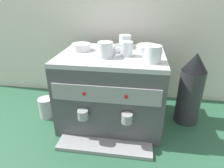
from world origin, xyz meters
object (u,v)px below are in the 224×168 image
Objects in this scene: ceramic_cup_2 at (105,49)px; ceramic_bowl_0 at (81,47)px; ceramic_cup_3 at (125,41)px; ceramic_bowl_2 at (111,49)px; ceramic_cup_0 at (126,49)px; coffee_grinder at (191,89)px; ceramic_bowl_1 at (147,48)px; milk_pitcher at (47,107)px; ceramic_cup_1 at (152,54)px; espresso_machine at (112,89)px.

ceramic_cup_2 reaches higher than ceramic_bowl_0.
ceramic_cup_3 is 1.08× the size of ceramic_bowl_2.
ceramic_cup_0 reaches higher than ceramic_bowl_2.
ceramic_cup_0 is at bearing -168.60° from coffee_grinder.
ceramic_bowl_1 is 0.21m from ceramic_bowl_2.
coffee_grinder is 0.93m from milk_pitcher.
ceramic_cup_1 is at bearing -31.91° from ceramic_cup_0.
espresso_machine is 5.53× the size of ceramic_cup_1.
espresso_machine is 0.28m from ceramic_cup_2.
ceramic_bowl_1 is at bearing 95.83° from ceramic_cup_1.
ceramic_bowl_0 is (-0.27, 0.07, -0.02)m from ceramic_cup_0.
ceramic_bowl_0 is at bearing 146.27° from ceramic_cup_2.
ceramic_cup_2 reaches higher than ceramic_bowl_1.
ceramic_bowl_2 is at bearing -0.71° from ceramic_bowl_0.
ceramic_cup_2 is at bearing 169.18° from ceramic_cup_1.
ceramic_cup_1 is at bearing -59.25° from ceramic_cup_3.
ceramic_bowl_1 is (0.20, 0.08, 0.24)m from espresso_machine.
espresso_machine is 5.54× the size of ceramic_cup_0.
ceramic_cup_3 is (0.06, 0.15, 0.26)m from espresso_machine.
ceramic_cup_0 is at bearing -19.00° from espresso_machine.
ceramic_cup_1 is at bearing -6.81° from milk_pitcher.
ceramic_bowl_0 is 0.47m from milk_pitcher.
ceramic_cup_1 is at bearing -10.82° from ceramic_cup_2.
coffee_grinder is at bearing 13.38° from ceramic_cup_2.
ceramic_cup_1 is 0.24× the size of coffee_grinder.
ceramic_bowl_0 is 0.25× the size of coffee_grinder.
ceramic_cup_0 is 0.11m from ceramic_cup_2.
ceramic_bowl_0 is at bearing 166.96° from espresso_machine.
espresso_machine is 0.32m from ceramic_bowl_1.
ceramic_bowl_1 is (-0.02, 0.19, -0.02)m from ceramic_cup_1.
ceramic_cup_3 reaches higher than ceramic_bowl_1.
milk_pitcher is (-0.50, -0.18, -0.42)m from ceramic_cup_3.
ceramic_bowl_0 is 1.04× the size of ceramic_bowl_2.
ceramic_cup_1 is 0.86× the size of ceramic_bowl_1.
ceramic_cup_0 is 1.00× the size of ceramic_cup_1.
ceramic_cup_3 is (-0.16, 0.26, -0.00)m from ceramic_cup_1.
ceramic_cup_0 reaches higher than ceramic_bowl_1.
milk_pitcher is (-0.43, -0.08, -0.39)m from ceramic_bowl_2.
ceramic_cup_1 is at bearing -21.07° from ceramic_bowl_0.
ceramic_bowl_2 reaches higher than coffee_grinder.
coffee_grinder is at bearing 0.69° from ceramic_bowl_0.
espresso_machine is 0.28m from ceramic_cup_0.
ceramic_cup_2 is 0.94× the size of milk_pitcher.
ceramic_cup_0 is 0.18m from ceramic_cup_3.
ceramic_cup_3 is 0.28m from ceramic_bowl_0.
ceramic_bowl_0 is 0.89× the size of ceramic_bowl_1.
coffee_grinder is (0.49, 0.01, -0.23)m from ceramic_bowl_2.
ceramic_bowl_2 is at bearing -170.16° from ceramic_bowl_1.
ceramic_cup_1 is 0.19m from ceramic_bowl_1.
ceramic_bowl_1 is at bearing 33.02° from ceramic_cup_2.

